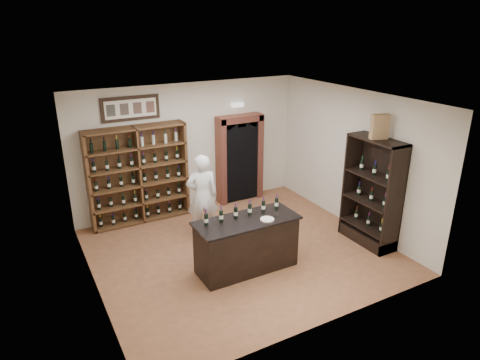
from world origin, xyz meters
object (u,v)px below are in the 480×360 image
at_px(wine_crate, 380,127).
at_px(wine_shelf, 138,175).
at_px(tasting_counter, 247,245).
at_px(side_cabinet, 371,208).
at_px(counter_bottle_0, 206,219).
at_px(shopkeeper, 202,196).

bearing_deg(wine_crate, wine_shelf, 157.64).
relative_size(tasting_counter, side_cabinet, 0.85).
distance_m(wine_shelf, counter_bottle_0, 2.82).
distance_m(tasting_counter, wine_crate, 3.32).
bearing_deg(side_cabinet, wine_shelf, 139.79).
xyz_separation_m(tasting_counter, side_cabinet, (2.72, -0.30, 0.26)).
height_order(wine_shelf, tasting_counter, wine_shelf).
xyz_separation_m(wine_shelf, side_cabinet, (3.82, -3.23, -0.35)).
bearing_deg(wine_shelf, wine_crate, -40.69).
bearing_deg(side_cabinet, counter_bottle_0, 172.66).
height_order(counter_bottle_0, side_cabinet, side_cabinet).
bearing_deg(wine_crate, tasting_counter, -168.34).
distance_m(side_cabinet, wine_crate, 1.68).
bearing_deg(shopkeeper, counter_bottle_0, 82.58).
bearing_deg(tasting_counter, counter_bottle_0, 168.73).
relative_size(wine_shelf, counter_bottle_0, 7.33).
xyz_separation_m(counter_bottle_0, side_cabinet, (3.44, -0.44, -0.35)).
bearing_deg(counter_bottle_0, side_cabinet, -7.34).
bearing_deg(counter_bottle_0, shopkeeper, 68.80).
distance_m(wine_shelf, wine_crate, 5.15).
relative_size(wine_shelf, wine_crate, 4.67).
relative_size(counter_bottle_0, shopkeeper, 0.17).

